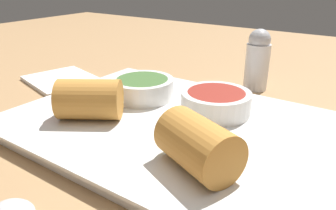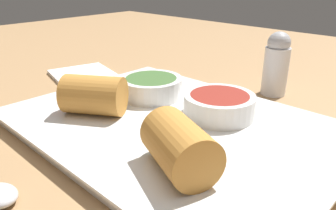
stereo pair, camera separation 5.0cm
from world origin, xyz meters
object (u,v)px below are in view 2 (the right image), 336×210
dipping_bowl_far (151,86)px  salt_shaker (276,64)px  napkin (84,76)px  serving_plate (168,126)px  dipping_bowl_near (219,104)px  spoon (13,207)px

dipping_bowl_far → salt_shaker: size_ratio=0.89×
dipping_bowl_far → napkin: size_ratio=0.61×
dipping_bowl_far → serving_plate: bearing=-29.9°
napkin → salt_shaker: salt_shaker is taller
serving_plate → dipping_bowl_near: (3.28, 4.69, 2.08)cm
dipping_bowl_near → spoon: 22.07cm
dipping_bowl_near → napkin: (-26.96, 0.07, -2.54)cm
napkin → dipping_bowl_near: bearing=-0.2°
serving_plate → salt_shaker: (2.61, 19.05, 3.68)cm
serving_plate → spoon: size_ratio=2.01×
serving_plate → dipping_bowl_near: 6.09cm
serving_plate → salt_shaker: 19.57cm
dipping_bowl_near → serving_plate: bearing=-125.0°
dipping_bowl_near → dipping_bowl_far: bearing=-174.3°
spoon → napkin: bearing=138.0°
spoon → salt_shaker: 36.41cm
serving_plate → spoon: serving_plate is taller
spoon → salt_shaker: bearing=86.9°
serving_plate → dipping_bowl_near: size_ratio=4.40×
dipping_bowl_near → salt_shaker: bearing=92.7°
serving_plate → napkin: (-23.68, 4.76, -0.46)cm
dipping_bowl_near → spoon: (-2.66, -21.79, -2.32)cm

